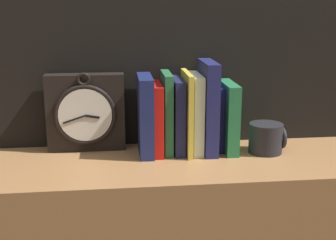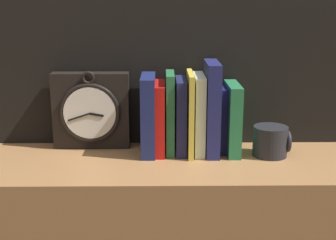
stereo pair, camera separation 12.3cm
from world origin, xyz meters
The scene contains 12 objects.
wall_back centered at (0.00, 0.19, 1.30)m, with size 6.00×0.05×2.60m.
clock centered at (-0.22, 0.13, 0.99)m, with size 0.22×0.06×0.23m.
book_slot0_navy centered at (-0.05, 0.08, 0.99)m, with size 0.04×0.15×0.22m.
book_slot1_red centered at (-0.02, 0.09, 0.98)m, with size 0.03×0.14×0.20m.
book_slot2_green centered at (0.01, 0.09, 0.99)m, with size 0.02×0.13×0.23m.
book_slot3_navy centered at (0.04, 0.09, 0.99)m, with size 0.03×0.14×0.21m.
book_slot4_yellow centered at (0.06, 0.08, 1.00)m, with size 0.01×0.16×0.23m.
book_slot5_white centered at (0.09, 0.09, 0.99)m, with size 0.03×0.14×0.22m.
book_slot6_navy centered at (0.12, 0.08, 1.01)m, with size 0.04×0.15×0.26m.
book_slot7_navy centered at (0.15, 0.10, 0.97)m, with size 0.02×0.11×0.19m.
book_slot8_green centered at (0.18, 0.08, 0.98)m, with size 0.03×0.15×0.20m.
mug centered at (0.29, 0.05, 0.92)m, with size 0.10×0.10×0.08m.
Camera 2 is at (-0.01, -1.19, 1.31)m, focal length 50.00 mm.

